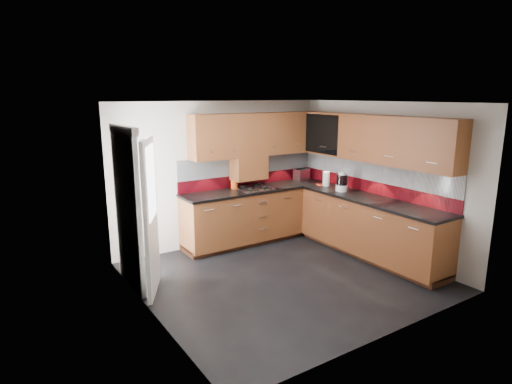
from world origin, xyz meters
TOP-DOWN VIEW (x-y plane):
  - room at (0.00, 0.00)m, footprint 4.00×3.80m
  - base_cabinets at (1.07, 0.72)m, footprint 2.70×3.20m
  - countertop at (1.05, 0.70)m, footprint 2.72×3.22m
  - backsplash at (1.28, 0.93)m, footprint 2.70×3.20m
  - upper_cabinets at (1.23, 0.78)m, footprint 2.50×3.20m
  - extractor_hood at (0.45, 1.64)m, footprint 0.60×0.33m
  - glass_cabinet at (1.71, 1.07)m, footprint 0.32×0.80m
  - back_door at (-1.78, 0.75)m, footprint 0.42×1.19m
  - gas_hob at (0.45, 1.47)m, footprint 0.56×0.49m
  - utensil_pot at (0.18, 1.66)m, footprint 0.12×0.12m
  - toaster at (1.63, 1.65)m, footprint 0.32×0.23m
  - food_processor at (1.57, 0.54)m, footprint 0.19×0.19m
  - paper_towel at (1.65, 1.00)m, footprint 0.15×0.15m
  - orange_cloth at (1.61, 1.08)m, footprint 0.16×0.14m

SIDE VIEW (x-z plane):
  - base_cabinets at x=1.07m, z-range -0.04..0.91m
  - countertop at x=1.05m, z-range 0.90..0.94m
  - orange_cloth at x=1.61m, z-range 0.94..0.96m
  - gas_hob at x=0.45m, z-range 0.93..0.98m
  - back_door at x=-1.78m, z-range 0.01..2.05m
  - utensil_pot at x=0.18m, z-range 0.82..1.24m
  - toaster at x=1.63m, z-range 0.94..1.15m
  - paper_towel at x=1.65m, z-range 0.94..1.19m
  - food_processor at x=1.57m, z-range 0.93..1.24m
  - backsplash at x=1.28m, z-range 0.94..1.48m
  - extractor_hood at x=0.45m, z-range 1.08..1.48m
  - room at x=0.00m, z-range 0.18..2.82m
  - upper_cabinets at x=1.23m, z-range 1.48..2.20m
  - glass_cabinet at x=1.71m, z-range 1.54..2.20m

